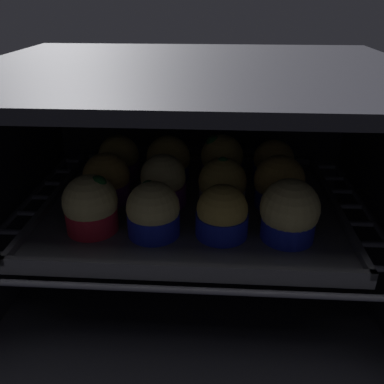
{
  "coord_description": "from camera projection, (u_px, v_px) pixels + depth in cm",
  "views": [
    {
      "loc": [
        3.43,
        -33.02,
        43.95
      ],
      "look_at": [
        0.0,
        21.26,
        17.04
      ],
      "focal_mm": 37.72,
      "sensor_mm": 36.0,
      "label": 1
    }
  ],
  "objects": [
    {
      "name": "muffin_row1_col0",
      "position": [
        107.0,
        180.0,
        0.61
      ],
      "size": [
        7.02,
        7.02,
        7.57
      ],
      "color": "#7A238C",
      "rests_on": "baking_tray"
    },
    {
      "name": "baking_tray",
      "position": [
        192.0,
        206.0,
        0.62
      ],
      "size": [
        43.43,
        34.65,
        2.2
      ],
      "color": "#4C4C51",
      "rests_on": "oven_rack"
    },
    {
      "name": "oven_rack",
      "position": [
        192.0,
        210.0,
        0.63
      ],
      "size": [
        54.8,
        42.0,
        0.8
      ],
      "color": "#51515B",
      "rests_on": "oven_cavity"
    },
    {
      "name": "muffin_row1_col2",
      "position": [
        222.0,
        185.0,
        0.6
      ],
      "size": [
        7.19,
        7.19,
        7.57
      ],
      "color": "silver",
      "rests_on": "baking_tray"
    },
    {
      "name": "muffin_row2_col1",
      "position": [
        168.0,
        161.0,
        0.68
      ],
      "size": [
        7.42,
        7.42,
        7.54
      ],
      "color": "#1928B7",
      "rests_on": "baking_tray"
    },
    {
      "name": "oven_cavity",
      "position": [
        194.0,
        179.0,
        0.65
      ],
      "size": [
        59.0,
        47.0,
        37.0
      ],
      "color": "black",
      "rests_on": "ground"
    },
    {
      "name": "muffin_row2_col2",
      "position": [
        222.0,
        160.0,
        0.67
      ],
      "size": [
        7.04,
        7.04,
        7.99
      ],
      "color": "#7A238C",
      "rests_on": "baking_tray"
    },
    {
      "name": "muffin_row2_col0",
      "position": [
        119.0,
        160.0,
        0.69
      ],
      "size": [
        6.91,
        6.91,
        7.45
      ],
      "color": "#7A238C",
      "rests_on": "baking_tray"
    },
    {
      "name": "muffin_row0_col2",
      "position": [
        222.0,
        214.0,
        0.52
      ],
      "size": [
        6.91,
        6.91,
        7.04
      ],
      "color": "#1928B7",
      "rests_on": "baking_tray"
    },
    {
      "name": "muffin_row0_col3",
      "position": [
        289.0,
        213.0,
        0.51
      ],
      "size": [
        7.6,
        7.6,
        8.13
      ],
      "color": "#1928B7",
      "rests_on": "baking_tray"
    },
    {
      "name": "muffin_row2_col3",
      "position": [
        273.0,
        163.0,
        0.67
      ],
      "size": [
        6.91,
        6.91,
        7.23
      ],
      "color": "#1928B7",
      "rests_on": "baking_tray"
    },
    {
      "name": "muffin_row1_col1",
      "position": [
        163.0,
        182.0,
        0.6
      ],
      "size": [
        6.91,
        6.91,
        7.74
      ],
      "color": "#7A238C",
      "rests_on": "baking_tray"
    },
    {
      "name": "muffin_row1_col3",
      "position": [
        279.0,
        184.0,
        0.59
      ],
      "size": [
        7.48,
        7.48,
        7.82
      ],
      "color": "#1928B7",
      "rests_on": "baking_tray"
    },
    {
      "name": "muffin_row0_col1",
      "position": [
        153.0,
        212.0,
        0.52
      ],
      "size": [
        6.97,
        6.97,
        7.35
      ],
      "color": "#1928B7",
      "rests_on": "baking_tray"
    },
    {
      "name": "muffin_row0_col0",
      "position": [
        91.0,
        206.0,
        0.53
      ],
      "size": [
        7.24,
        7.24,
        7.86
      ],
      "color": "red",
      "rests_on": "baking_tray"
    }
  ]
}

